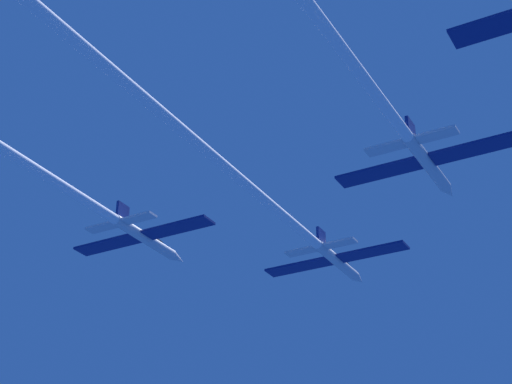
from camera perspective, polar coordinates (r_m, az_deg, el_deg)
The scene contains 3 objects.
jet_lead at distance 81.16m, azimuth -0.72°, elevation 0.57°, with size 17.06×67.12×2.83m.
jet_left_wing at distance 79.24m, azimuth -16.28°, elevation 2.64°, with size 17.06×66.78×2.83m.
jet_right_wing at distance 63.50m, azimuth 5.41°, elevation 9.86°, with size 17.06×64.79×2.83m.
Camera 1 is at (34.82, -83.10, -38.21)m, focal length 60.06 mm.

